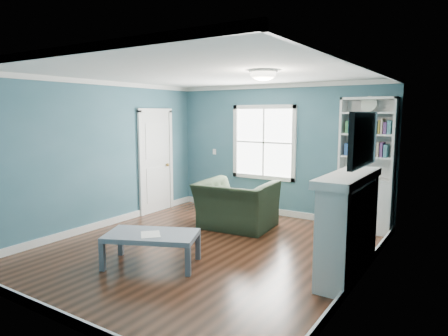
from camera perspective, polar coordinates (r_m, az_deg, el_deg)
The scene contains 13 objects.
floor at distance 6.13m, azimuth -2.79°, elevation -11.54°, with size 5.00×5.00×0.00m, color black.
room_walls at distance 5.81m, azimuth -2.90°, elevation 3.35°, with size 5.00×5.00×5.00m.
trim at distance 5.84m, azimuth -2.87°, elevation -0.02°, with size 4.50×5.00×2.60m.
window at distance 8.09m, azimuth 5.69°, elevation 3.66°, with size 1.40×0.06×1.50m.
bookshelf at distance 7.27m, azimuth 19.63°, elevation -1.41°, with size 0.90×0.35×2.31m.
fireplace at distance 5.26m, azimuth 17.47°, elevation -7.95°, with size 0.44×1.58×1.30m.
tv at distance 5.05m, azimuth 19.30°, elevation 3.89°, with size 0.06×1.10×0.65m, color black.
door at distance 8.34m, azimuth -9.69°, elevation 1.10°, with size 0.12×0.98×2.17m.
ceiling_fixture at distance 5.43m, azimuth 5.63°, elevation 13.24°, with size 0.38×0.38×0.15m.
light_switch at distance 8.72m, azimuth -1.37°, elevation 2.34°, with size 0.08×0.01×0.12m, color white.
recliner at distance 7.10m, azimuth 1.79°, elevation -4.17°, with size 1.28×0.83×1.12m, color black.
coffee_table at distance 5.52m, azimuth -10.30°, elevation -9.72°, with size 1.37×1.10×0.44m.
paper_sheet at distance 5.45m, azimuth -10.46°, elevation -9.30°, with size 0.25×0.31×0.00m, color white.
Camera 1 is at (3.38, -4.70, 2.03)m, focal length 32.00 mm.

